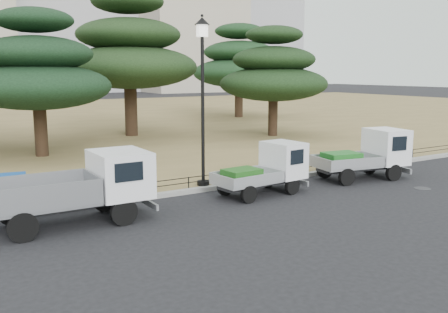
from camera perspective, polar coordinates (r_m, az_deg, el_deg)
ground at (r=15.87m, az=3.80°, el=-5.68°), size 220.00×220.00×0.00m
lawn at (r=44.16m, az=-19.88°, el=3.80°), size 120.00×56.00×0.15m
curb at (r=17.97m, az=-1.00°, el=-3.56°), size 120.00×0.25×0.16m
truck_large at (r=14.40m, az=-16.24°, el=-3.21°), size 4.48×1.81×1.95m
truck_kei_front at (r=17.30m, az=4.84°, el=-1.45°), size 3.40×1.68×1.74m
truck_kei_rear at (r=20.41m, az=16.03°, el=0.21°), size 3.91×2.13×1.94m
street_lamp at (r=17.58m, az=-2.48°, el=9.44°), size 0.53×0.53×5.88m
pipe_fence at (r=18.01m, az=-1.25°, el=-2.35°), size 38.00×0.04×0.40m
tarp_pile at (r=16.36m, az=-23.91°, el=-4.01°), size 1.73×1.39×1.04m
manhole at (r=19.52m, az=21.72°, el=-3.41°), size 0.60×0.60×0.01m
pine_center_left at (r=25.40m, az=-20.57°, el=9.06°), size 6.86×6.86×6.97m
pine_center_right at (r=32.14m, az=-10.78°, el=11.58°), size 8.43×8.43×8.94m
pine_east_near at (r=31.74m, az=5.69°, el=9.49°), size 6.76×6.76×6.83m
pine_east_far at (r=44.58m, az=1.73°, el=10.58°), size 8.12×8.12×8.15m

